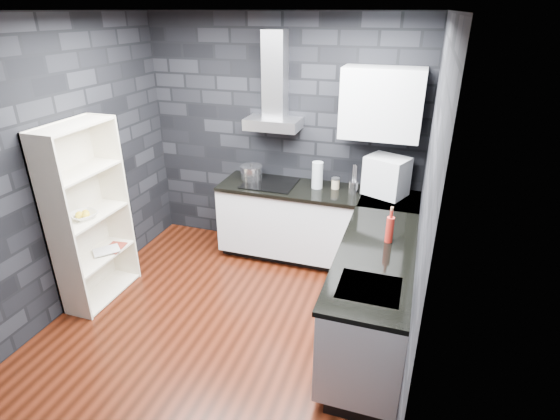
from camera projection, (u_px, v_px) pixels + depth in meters
The scene contains 28 objects.
ground at pixel (231, 318), 4.21m from camera, with size 3.20×3.20×0.00m, color #41160A.
ceiling at pixel (213, 10), 3.08m from camera, with size 3.20×3.20×0.00m, color white.
wall_back at pixel (283, 138), 5.04m from camera, with size 3.20×0.05×2.70m, color black.
wall_front at pixel (90, 300), 2.24m from camera, with size 3.20×0.05×2.70m, color black.
wall_left at pixel (66, 168), 4.10m from camera, with size 0.05×3.20×2.70m, color black.
wall_right at pixel (427, 214), 3.18m from camera, with size 0.05×3.20×2.70m, color black.
toekick_back at pixel (315, 254), 5.20m from camera, with size 2.18×0.50×0.10m, color black.
toekick_right at pixel (373, 336), 3.90m from camera, with size 0.50×1.78×0.10m, color black.
counter_back_cab at pixel (316, 223), 4.99m from camera, with size 2.20×0.60×0.76m, color silver.
counter_right_cab at pixel (373, 296), 3.73m from camera, with size 0.60×1.80×0.76m, color silver.
counter_back_top at pixel (317, 191), 4.81m from camera, with size 2.20×0.62×0.04m, color black.
counter_right_top at pixel (376, 255), 3.56m from camera, with size 0.62×1.80×0.04m, color black.
counter_corner_top at pixel (391, 200), 4.59m from camera, with size 0.62×0.62×0.04m, color black.
hood_body at pixel (273, 124), 4.80m from camera, with size 0.60×0.34×0.12m, color #B3B2B7.
hood_chimney at pixel (275, 75), 4.65m from camera, with size 0.24×0.20×0.90m, color #B3B2B7.
upper_cabinet at pixel (382, 104), 4.35m from camera, with size 0.80×0.35×0.70m, color silver.
cooktop at pixel (270, 183), 4.96m from camera, with size 0.58×0.50×0.01m, color black.
sink_rim at pixel (369, 288), 3.12m from camera, with size 0.44×0.40×0.01m, color #B3B2B7.
pot at pixel (251, 173), 5.04m from camera, with size 0.25×0.25×0.15m, color silver.
glass_vase at pixel (317, 175), 4.79m from camera, with size 0.12×0.12×0.30m, color #B7C1C4.
storage_jar at pixel (335, 184), 4.81m from camera, with size 0.09×0.09×0.11m, color tan.
utensil_crock at pixel (353, 187), 4.69m from camera, with size 0.10×0.10×0.13m, color silver.
appliance_garage at pixel (386, 176), 4.54m from camera, with size 0.41×0.32×0.41m, color silver.
red_bottle at pixel (390, 230), 3.68m from camera, with size 0.07×0.07×0.23m, color #A82118.
bookshelf at pixel (89, 216), 4.19m from camera, with size 0.34×0.80×1.80m, color #EDE4C8.
fruit_bowl at pixel (83, 215), 4.12m from camera, with size 0.24×0.24×0.06m, color white.
book_red at pixel (105, 238), 4.48m from camera, with size 0.17×0.02×0.24m, color maroon.
book_second at pixel (103, 237), 4.45m from camera, with size 0.18×0.02×0.25m, color #B2B2B2.
Camera 1 is at (1.50, -3.07, 2.71)m, focal length 28.00 mm.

